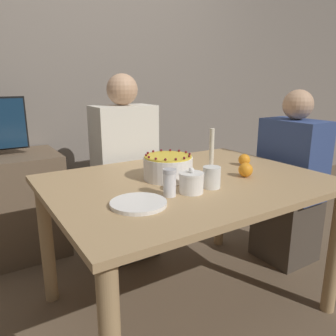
# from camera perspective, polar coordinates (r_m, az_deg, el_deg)

# --- Properties ---
(ground_plane) EXTENTS (12.00, 12.00, 0.00)m
(ground_plane) POSITION_cam_1_polar(r_m,az_deg,el_deg) (1.96, 3.18, -22.52)
(ground_plane) COLOR brown
(wall_behind) EXTENTS (8.00, 0.05, 2.60)m
(wall_behind) POSITION_cam_1_polar(r_m,az_deg,el_deg) (2.82, -13.86, 16.64)
(wall_behind) COLOR slate
(wall_behind) RESTS_ON ground_plane
(dining_table) EXTENTS (1.35, 1.01, 0.72)m
(dining_table) POSITION_cam_1_polar(r_m,az_deg,el_deg) (1.66, 3.48, -5.42)
(dining_table) COLOR tan
(dining_table) RESTS_ON ground_plane
(cake) EXTENTS (0.24, 0.24, 0.13)m
(cake) POSITION_cam_1_polar(r_m,az_deg,el_deg) (1.62, 0.00, 0.13)
(cake) COLOR white
(cake) RESTS_ON dining_table
(sugar_bowl) EXTENTS (0.11, 0.11, 0.11)m
(sugar_bowl) POSITION_cam_1_polar(r_m,az_deg,el_deg) (1.43, 4.09, -2.52)
(sugar_bowl) COLOR white
(sugar_bowl) RESTS_ON dining_table
(sugar_shaker) EXTENTS (0.06, 0.06, 0.12)m
(sugar_shaker) POSITION_cam_1_polar(r_m,az_deg,el_deg) (1.38, 0.27, -2.53)
(sugar_shaker) COLOR white
(sugar_shaker) RESTS_ON dining_table
(plate_stack) EXTENTS (0.22, 0.22, 0.02)m
(plate_stack) POSITION_cam_1_polar(r_m,az_deg,el_deg) (1.29, -5.16, -6.16)
(plate_stack) COLOR white
(plate_stack) RESTS_ON dining_table
(candle) EXTENTS (0.05, 0.05, 0.25)m
(candle) POSITION_cam_1_polar(r_m,az_deg,el_deg) (1.67, 7.56, 1.79)
(candle) COLOR tan
(candle) RESTS_ON dining_table
(cup) EXTENTS (0.08, 0.08, 0.10)m
(cup) POSITION_cam_1_polar(r_m,az_deg,el_deg) (1.50, 7.60, -1.61)
(cup) COLOR white
(cup) RESTS_ON dining_table
(orange_fruit_0) EXTENTS (0.07, 0.07, 0.07)m
(orange_fruit_0) POSITION_cam_1_polar(r_m,az_deg,el_deg) (1.71, 13.36, -0.31)
(orange_fruit_0) COLOR orange
(orange_fruit_0) RESTS_ON dining_table
(orange_fruit_1) EXTENTS (0.07, 0.07, 0.07)m
(orange_fruit_1) POSITION_cam_1_polar(r_m,az_deg,el_deg) (1.94, 13.14, 1.41)
(orange_fruit_1) COLOR orange
(orange_fruit_1) RESTS_ON dining_table
(person_man_blue_shirt) EXTENTS (0.40, 0.34, 1.24)m
(person_man_blue_shirt) POSITION_cam_1_polar(r_m,az_deg,el_deg) (2.26, -7.45, -2.03)
(person_man_blue_shirt) COLOR #473D33
(person_man_blue_shirt) RESTS_ON ground_plane
(person_woman_floral) EXTENTS (0.34, 0.40, 1.14)m
(person_woman_floral) POSITION_cam_1_polar(r_m,az_deg,el_deg) (2.33, 20.40, -3.56)
(person_woman_floral) COLOR #473D33
(person_woman_floral) RESTS_ON ground_plane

